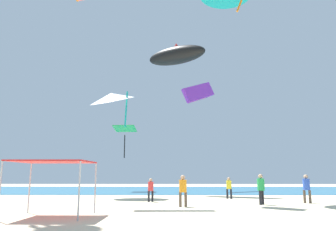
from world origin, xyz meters
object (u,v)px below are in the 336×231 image
kite_parafoil_purple (199,92)px  kite_delta_white (112,97)px  person_central (183,188)px  person_near_tent (229,186)px  canopy_tent (54,164)px  person_leftmost (151,188)px  kite_inflatable_black (176,55)px  kite_diamond_green (125,130)px  person_rightmost (306,186)px  person_far_shore (261,187)px

kite_parafoil_purple → kite_delta_white: size_ratio=0.87×
person_central → kite_parafoil_purple: bearing=-108.5°
person_near_tent → canopy_tent: bearing=-129.1°
canopy_tent → person_central: bearing=37.5°
person_leftmost → person_central: bearing=-88.5°
person_leftmost → kite_inflatable_black: (1.97, 10.46, 13.78)m
kite_inflatable_black → kite_parafoil_purple: kite_inflatable_black is taller
canopy_tent → person_central: 7.72m
kite_diamond_green → person_near_tent: bearing=131.8°
person_central → person_rightmost: bearing=-173.3°
kite_parafoil_purple → person_far_shore: bearing=45.8°
person_leftmost → kite_inflatable_black: kite_inflatable_black is taller
person_leftmost → person_rightmost: bearing=-34.4°
canopy_tent → kite_diamond_green: 24.22m
person_near_tent → person_central: person_central is taller
person_leftmost → person_rightmost: person_rightmost is taller
person_rightmost → kite_diamond_green: kite_diamond_green is taller
kite_diamond_green → kite_parafoil_purple: (9.15, 2.41, 5.28)m
person_rightmost → kite_parafoil_purple: 22.69m
canopy_tent → person_near_tent: (9.88, 11.38, -1.35)m
person_leftmost → kite_parafoil_purple: 21.82m
person_central → kite_parafoil_purple: kite_parafoil_purple is taller
kite_inflatable_black → kite_delta_white: kite_inflatable_black is taller
kite_delta_white → kite_parafoil_purple: bearing=-94.1°
person_far_shore → kite_diamond_green: bearing=-108.5°
kite_delta_white → person_central: bearing=155.7°
kite_diamond_green → person_rightmost: bearing=134.0°
kite_inflatable_black → person_far_shore: bearing=139.4°
person_leftmost → person_central: size_ratio=0.88×
person_rightmost → kite_diamond_green: bearing=156.3°
person_central → kite_diamond_green: kite_diamond_green is taller
canopy_tent → person_leftmost: size_ratio=2.07×
kite_inflatable_black → kite_delta_white: (-5.96, -5.10, -5.93)m
kite_inflatable_black → canopy_tent: bearing=99.8°
person_leftmost → person_far_shore: (7.12, -2.13, 0.16)m
person_central → kite_inflatable_black: 19.63m
kite_diamond_green → kite_delta_white: bearing=93.6°
person_central → kite_parafoil_purple: 24.50m
canopy_tent → person_rightmost: bearing=27.0°
person_far_shore → kite_inflatable_black: bearing=-119.0°
canopy_tent → person_rightmost: 16.13m
person_far_shore → kite_delta_white: (-11.11, 7.49, 7.69)m
person_near_tent → person_rightmost: 6.05m
canopy_tent → person_near_tent: bearing=49.0°
canopy_tent → kite_delta_white: kite_delta_white is taller
kite_inflatable_black → kite_diamond_green: size_ratio=1.89×
person_rightmost → kite_parafoil_purple: bearing=130.8°
person_far_shore → kite_parafoil_purple: size_ratio=0.39×
person_near_tent → kite_inflatable_black: 16.10m
kite_parafoil_purple → kite_delta_white: (-8.93, -12.51, -3.65)m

